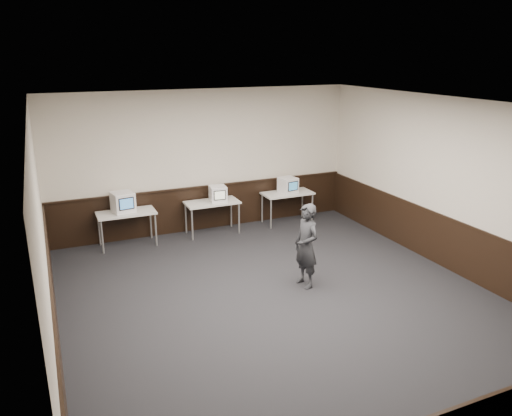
{
  "coord_description": "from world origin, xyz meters",
  "views": [
    {
      "loc": [
        -3.38,
        -6.61,
        3.96
      ],
      "look_at": [
        0.2,
        1.6,
        1.15
      ],
      "focal_mm": 35.0,
      "sensor_mm": 36.0,
      "label": 1
    }
  ],
  "objects_px": {
    "desk_right": "(287,195)",
    "emac_left": "(123,202)",
    "emac_center": "(218,194)",
    "person": "(306,246)",
    "desk_center": "(212,205)",
    "emac_right": "(288,185)",
    "desk_left": "(126,215)"
  },
  "relations": [
    {
      "from": "emac_center",
      "to": "person",
      "type": "xyz_separation_m",
      "value": [
        0.51,
        -3.14,
        -0.18
      ]
    },
    {
      "from": "desk_left",
      "to": "emac_center",
      "type": "xyz_separation_m",
      "value": [
        2.03,
        -0.05,
        0.25
      ]
    },
    {
      "from": "desk_center",
      "to": "desk_right",
      "type": "relative_size",
      "value": 1.0
    },
    {
      "from": "emac_left",
      "to": "person",
      "type": "xyz_separation_m",
      "value": [
        2.58,
        -3.23,
        -0.21
      ]
    },
    {
      "from": "emac_left",
      "to": "emac_right",
      "type": "distance_m",
      "value": 3.84
    },
    {
      "from": "desk_center",
      "to": "emac_left",
      "type": "relative_size",
      "value": 2.33
    },
    {
      "from": "person",
      "to": "emac_center",
      "type": "bearing_deg",
      "value": -178.03
    },
    {
      "from": "emac_left",
      "to": "emac_right",
      "type": "xyz_separation_m",
      "value": [
        3.84,
        -0.06,
        -0.03
      ]
    },
    {
      "from": "desk_center",
      "to": "person",
      "type": "xyz_separation_m",
      "value": [
        0.64,
        -3.19,
        0.07
      ]
    },
    {
      "from": "desk_center",
      "to": "emac_right",
      "type": "relative_size",
      "value": 2.66
    },
    {
      "from": "desk_right",
      "to": "emac_left",
      "type": "distance_m",
      "value": 3.85
    },
    {
      "from": "emac_center",
      "to": "emac_right",
      "type": "bearing_deg",
      "value": 7.27
    },
    {
      "from": "desk_left",
      "to": "desk_center",
      "type": "height_order",
      "value": "same"
    },
    {
      "from": "emac_right",
      "to": "emac_center",
      "type": "bearing_deg",
      "value": 170.81
    },
    {
      "from": "desk_center",
      "to": "emac_right",
      "type": "height_order",
      "value": "emac_right"
    },
    {
      "from": "desk_right",
      "to": "emac_left",
      "type": "xyz_separation_m",
      "value": [
        -3.84,
        0.04,
        0.28
      ]
    },
    {
      "from": "emac_center",
      "to": "person",
      "type": "distance_m",
      "value": 3.19
    },
    {
      "from": "emac_center",
      "to": "desk_right",
      "type": "bearing_deg",
      "value": 8.07
    },
    {
      "from": "desk_right",
      "to": "emac_center",
      "type": "xyz_separation_m",
      "value": [
        -1.77,
        -0.05,
        0.25
      ]
    },
    {
      "from": "desk_right",
      "to": "desk_center",
      "type": "bearing_deg",
      "value": 180.0
    },
    {
      "from": "emac_right",
      "to": "person",
      "type": "xyz_separation_m",
      "value": [
        -1.26,
        -3.16,
        -0.19
      ]
    },
    {
      "from": "desk_left",
      "to": "emac_left",
      "type": "bearing_deg",
      "value": 137.43
    },
    {
      "from": "desk_left",
      "to": "person",
      "type": "height_order",
      "value": "person"
    },
    {
      "from": "desk_right",
      "to": "person",
      "type": "xyz_separation_m",
      "value": [
        -1.26,
        -3.19,
        0.07
      ]
    },
    {
      "from": "emac_center",
      "to": "desk_left",
      "type": "bearing_deg",
      "value": -174.71
    },
    {
      "from": "emac_right",
      "to": "person",
      "type": "relative_size",
      "value": 0.3
    },
    {
      "from": "desk_left",
      "to": "desk_right",
      "type": "relative_size",
      "value": 1.0
    },
    {
      "from": "desk_right",
      "to": "emac_right",
      "type": "height_order",
      "value": "emac_right"
    },
    {
      "from": "desk_right",
      "to": "emac_center",
      "type": "height_order",
      "value": "emac_center"
    },
    {
      "from": "emac_center",
      "to": "person",
      "type": "height_order",
      "value": "person"
    },
    {
      "from": "desk_left",
      "to": "emac_right",
      "type": "relative_size",
      "value": 2.66
    },
    {
      "from": "emac_left",
      "to": "emac_center",
      "type": "relative_size",
      "value": 1.22
    }
  ]
}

